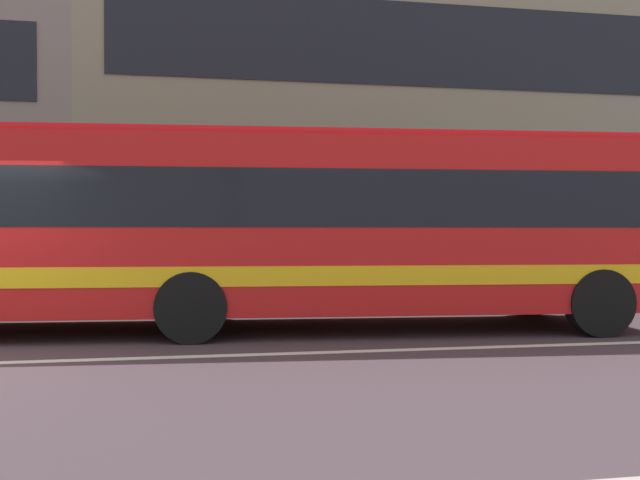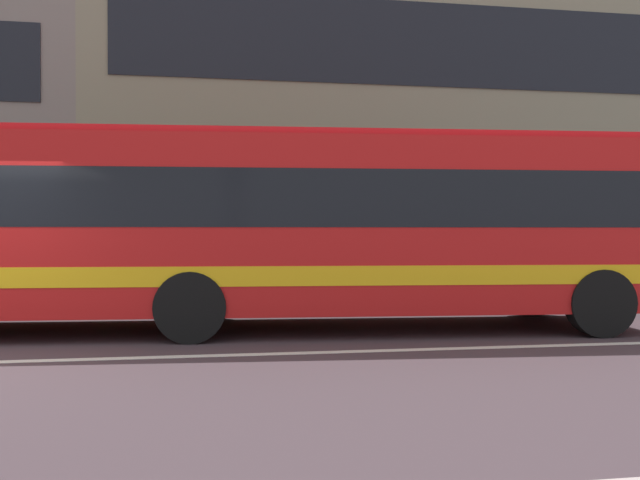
# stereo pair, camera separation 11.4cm
# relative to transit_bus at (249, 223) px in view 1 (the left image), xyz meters

# --- Properties ---
(apartment_block_right) EXTENTS (20.46, 11.50, 11.94)m
(apartment_block_right) POSITION_rel_transit_bus_xyz_m (5.97, 12.82, 4.28)
(apartment_block_right) COLOR gray
(apartment_block_right) RESTS_ON ground_plane
(transit_bus) EXTENTS (12.53, 3.35, 3.05)m
(transit_bus) POSITION_rel_transit_bus_xyz_m (0.00, 0.00, 0.00)
(transit_bus) COLOR red
(transit_bus) RESTS_ON ground_plane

